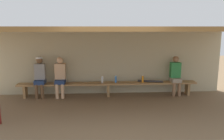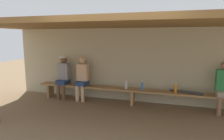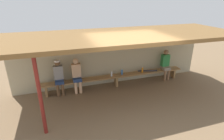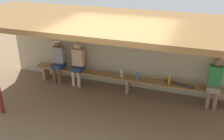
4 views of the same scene
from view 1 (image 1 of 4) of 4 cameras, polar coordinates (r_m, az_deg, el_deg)
The scene contains 11 objects.
ground_plane at distance 6.36m, azimuth -0.30°, elevation -10.59°, with size 24.00×24.00×0.00m, color brown.
back_wall at distance 8.01m, azimuth -1.14°, elevation 2.03°, with size 8.00×0.20×2.20m, color #B7AD8C.
dugout_roof at distance 6.62m, azimuth -0.68°, elevation 10.29°, with size 8.00×2.80×0.12m, color brown.
bench at distance 7.71m, azimuth -0.98°, elevation -3.72°, with size 6.00×0.36×0.46m.
player_rightmost at distance 8.08m, azimuth 15.58°, elevation -0.97°, with size 0.34×0.42×1.34m.
player_leftmost at distance 7.86m, azimuth -17.56°, elevation -1.26°, with size 0.34×0.42×1.34m.
player_shirtless_tan at distance 7.73m, azimuth -12.83°, elevation -1.35°, with size 0.34×0.42×1.34m.
water_bottle_orange at distance 7.66m, azimuth -2.44°, elevation -2.44°, with size 0.07×0.07×0.23m.
water_bottle_green at distance 7.77m, azimuth 7.67°, elevation -2.20°, with size 0.07×0.07×0.26m.
water_bottle_clear at distance 7.70m, azimuth 0.94°, elevation -2.29°, with size 0.06×0.06×0.24m.
baseball_bat at distance 7.88m, azimuth 9.48°, elevation -2.76°, with size 0.07×0.07×0.84m, color #333338.
Camera 1 is at (-0.34, -5.91, 2.31)m, focal length 36.63 mm.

